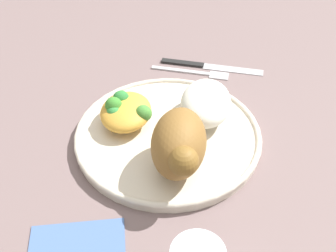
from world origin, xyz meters
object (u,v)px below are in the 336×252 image
Objects in this scene: plate at (168,135)px; napkin at (77,249)px; fork at (195,72)px; rice_pile at (206,103)px; knife at (203,65)px; roasted_chicken at (179,144)px; mac_cheese_with_broccoli at (125,111)px.

napkin is at bearing -22.11° from plate.
napkin is at bearing -15.51° from fork.
knife is (-0.16, -0.01, -0.04)m from rice_pile.
napkin is at bearing -28.54° from rice_pile.
rice_pile reaches higher than napkin.
plate is 0.09m from roasted_chicken.
roasted_chicken is at bearing 46.54° from mac_cheese_with_broccoli.
knife is 0.42m from napkin.
knife reaches higher than napkin.
rice_pile reaches higher than plate.
mac_cheese_with_broccoli is at bearing -29.01° from fork.
roasted_chicken reaches higher than napkin.
rice_pile is 0.28m from napkin.
fork is (-0.17, 0.09, -0.03)m from mac_cheese_with_broccoli.
knife is 1.67× the size of napkin.
mac_cheese_with_broccoli is 0.48× the size of knife.
plate is 2.61× the size of rice_pile.
rice_pile is 0.15m from fork.
plate is at bearing 157.89° from napkin.
mac_cheese_with_broccoli is 0.19m from fork.
rice_pile is at bearing 11.21° from fork.
napkin is (0.20, -0.08, -0.01)m from plate.
roasted_chicken is at bearing 141.64° from napkin.
rice_pile reaches higher than mac_cheese_with_broccoli.
rice_pile is 0.94× the size of napkin.
rice_pile is 1.16× the size of mac_cheese_with_broccoli.
fork is at bearing 150.99° from mac_cheese_with_broccoli.
roasted_chicken is 0.26m from fork.
plate reaches higher than napkin.
plate reaches higher than fork.
roasted_chicken is at bearing 19.04° from plate.
rice_pile is 0.17m from knife.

